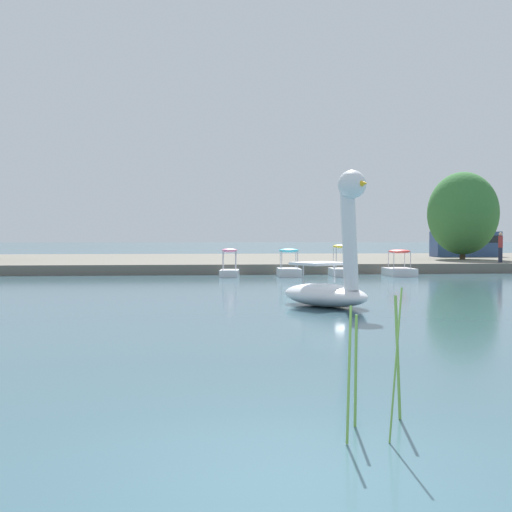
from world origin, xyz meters
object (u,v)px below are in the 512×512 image
(swan_boat, at_px, (331,274))
(person_on_path, at_px, (500,247))
(parked_van, at_px, (465,243))
(pedal_boat_yellow, at_px, (342,268))
(tree_willow_overhanging, at_px, (463,213))
(pedal_boat_cyan, at_px, (289,268))
(pedal_boat_pink, at_px, (229,269))
(pedal_boat_red, at_px, (399,268))

(swan_boat, distance_m, person_on_path, 22.90)
(parked_van, bearing_deg, person_on_path, -102.15)
(pedal_boat_yellow, relative_size, tree_willow_overhanging, 0.33)
(swan_boat, distance_m, pedal_boat_cyan, 15.37)
(swan_boat, relative_size, pedal_boat_pink, 2.15)
(pedal_boat_red, xyz_separation_m, person_on_path, (6.96, 3.23, 1.04))
(pedal_boat_yellow, xyz_separation_m, tree_willow_overhanging, (9.84, 8.33, 3.11))
(pedal_boat_red, bearing_deg, swan_boat, -113.95)
(pedal_boat_cyan, height_order, pedal_boat_red, pedal_boat_cyan)
(pedal_boat_pink, xyz_separation_m, pedal_boat_cyan, (3.06, -0.06, 0.00))
(pedal_boat_red, height_order, tree_willow_overhanging, tree_willow_overhanging)
(swan_boat, relative_size, pedal_boat_red, 1.88)
(pedal_boat_pink, bearing_deg, pedal_boat_cyan, -1.10)
(swan_boat, height_order, pedal_boat_pink, swan_boat)
(parked_van, bearing_deg, tree_willow_overhanging, -113.98)
(swan_boat, height_order, parked_van, swan_boat)
(person_on_path, height_order, parked_van, parked_van)
(pedal_boat_red, height_order, person_on_path, person_on_path)
(swan_boat, distance_m, pedal_boat_red, 16.57)
(pedal_boat_yellow, distance_m, pedal_boat_red, 2.99)
(pedal_boat_yellow, height_order, person_on_path, person_on_path)
(pedal_boat_cyan, xyz_separation_m, person_on_path, (12.72, 3.02, 1.05))
(pedal_boat_pink, bearing_deg, tree_willow_overhanging, 27.85)
(pedal_boat_pink, distance_m, parked_van, 22.74)
(person_on_path, bearing_deg, parked_van, 77.85)
(swan_boat, relative_size, pedal_boat_yellow, 1.93)
(swan_boat, bearing_deg, pedal_boat_yellow, 76.32)
(pedal_boat_cyan, relative_size, tree_willow_overhanging, 0.34)
(pedal_boat_pink, relative_size, person_on_path, 1.06)
(pedal_boat_pink, height_order, parked_van, parked_van)
(swan_boat, distance_m, pedal_boat_yellow, 15.80)
(pedal_boat_pink, xyz_separation_m, pedal_boat_yellow, (5.84, -0.05, 0.03))
(swan_boat, xyz_separation_m, parked_van, (15.99, 29.11, 0.56))
(tree_willow_overhanging, xyz_separation_m, parked_van, (2.42, 5.44, -2.00))
(tree_willow_overhanging, bearing_deg, swan_boat, -119.83)
(swan_boat, relative_size, parked_van, 0.82)
(pedal_boat_pink, xyz_separation_m, parked_van, (18.10, 13.72, 1.14))
(person_on_path, bearing_deg, pedal_boat_red, -155.13)
(swan_boat, bearing_deg, person_on_path, 53.31)
(pedal_boat_pink, bearing_deg, person_on_path, 10.64)
(tree_willow_overhanging, distance_m, parked_van, 6.28)
(pedal_boat_cyan, bearing_deg, tree_willow_overhanging, 33.47)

